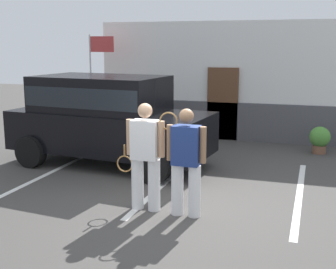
% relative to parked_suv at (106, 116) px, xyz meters
% --- Properties ---
extents(ground_plane, '(40.00, 40.00, 0.00)m').
position_rel_parked_suv_xyz_m(ground_plane, '(2.39, -2.42, -1.15)').
color(ground_plane, '#423F3D').
extents(parking_stripe_0, '(0.12, 4.40, 0.01)m').
position_rel_parked_suv_xyz_m(parking_stripe_0, '(-0.87, -0.92, -1.14)').
color(parking_stripe_0, silver).
rests_on(parking_stripe_0, ground_plane).
extents(parking_stripe_1, '(0.12, 4.40, 0.01)m').
position_rel_parked_suv_xyz_m(parking_stripe_1, '(1.76, -0.92, -1.14)').
color(parking_stripe_1, silver).
rests_on(parking_stripe_1, ground_plane).
extents(parking_stripe_2, '(0.12, 4.40, 0.01)m').
position_rel_parked_suv_xyz_m(parking_stripe_2, '(4.38, -0.92, -1.14)').
color(parking_stripe_2, silver).
rests_on(parking_stripe_2, ground_plane).
extents(house_frontage, '(8.38, 0.40, 3.41)m').
position_rel_parked_suv_xyz_m(house_frontage, '(2.39, 3.78, 0.46)').
color(house_frontage, white).
rests_on(house_frontage, ground_plane).
extents(parked_suv, '(4.77, 2.54, 2.05)m').
position_rel_parked_suv_xyz_m(parked_suv, '(0.00, 0.00, 0.00)').
color(parked_suv, black).
rests_on(parked_suv, ground_plane).
extents(tennis_player_man, '(0.93, 0.29, 1.82)m').
position_rel_parked_suv_xyz_m(tennis_player_man, '(1.91, -2.52, -0.21)').
color(tennis_player_man, white).
rests_on(tennis_player_man, ground_plane).
extents(tennis_player_woman, '(0.79, 0.28, 1.77)m').
position_rel_parked_suv_xyz_m(tennis_player_woman, '(2.63, -2.58, -0.22)').
color(tennis_player_woman, white).
rests_on(tennis_player_woman, ground_plane).
extents(potted_plant_by_porch, '(0.53, 0.53, 0.70)m').
position_rel_parked_suv_xyz_m(potted_plant_by_porch, '(4.72, 2.64, -0.76)').
color(potted_plant_by_porch, brown).
rests_on(potted_plant_by_porch, ground_plane).
extents(flag_pole, '(0.80, 0.05, 3.03)m').
position_rel_parked_suv_xyz_m(flag_pole, '(-1.66, 2.84, 0.95)').
color(flag_pole, silver).
rests_on(flag_pole, ground_plane).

